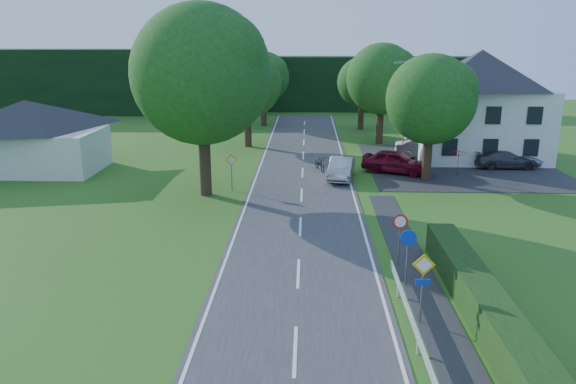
{
  "coord_description": "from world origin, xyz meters",
  "views": [
    {
      "loc": [
        0.32,
        -9.74,
        9.66
      ],
      "look_at": [
        -0.68,
        18.92,
        1.64
      ],
      "focal_mm": 35.0,
      "sensor_mm": 36.0,
      "label": 1
    }
  ],
  "objects_px": {
    "streetlight": "(418,112)",
    "parasol": "(458,163)",
    "moving_car": "(341,168)",
    "parked_car_silver_b": "(511,157)",
    "parked_car_silver_a": "(426,148)",
    "parked_car_red": "(396,162)",
    "motorcycle": "(320,163)",
    "parked_car_grey": "(505,159)"
  },
  "relations": [
    {
      "from": "parked_car_silver_a",
      "to": "parked_car_silver_b",
      "type": "height_order",
      "value": "parked_car_silver_a"
    },
    {
      "from": "motorcycle",
      "to": "parked_car_silver_b",
      "type": "distance_m",
      "value": 14.84
    },
    {
      "from": "parked_car_red",
      "to": "parked_car_silver_b",
      "type": "xyz_separation_m",
      "value": [
        9.22,
        2.68,
        -0.19
      ]
    },
    {
      "from": "streetlight",
      "to": "motorcycle",
      "type": "height_order",
      "value": "streetlight"
    },
    {
      "from": "motorcycle",
      "to": "parked_car_silver_b",
      "type": "xyz_separation_m",
      "value": [
        14.68,
        2.14,
        0.08
      ]
    },
    {
      "from": "moving_car",
      "to": "parked_car_silver_b",
      "type": "distance_m",
      "value": 14.02
    },
    {
      "from": "streetlight",
      "to": "parked_car_silver_b",
      "type": "bearing_deg",
      "value": 19.75
    },
    {
      "from": "motorcycle",
      "to": "parked_car_silver_a",
      "type": "distance_m",
      "value": 9.79
    },
    {
      "from": "streetlight",
      "to": "moving_car",
      "type": "distance_m",
      "value": 6.73
    },
    {
      "from": "streetlight",
      "to": "moving_car",
      "type": "xyz_separation_m",
      "value": [
        -5.36,
        -1.74,
        -3.68
      ]
    },
    {
      "from": "parked_car_silver_a",
      "to": "parasol",
      "type": "distance_m",
      "value": 5.81
    },
    {
      "from": "parked_car_red",
      "to": "parked_car_grey",
      "type": "bearing_deg",
      "value": -52.78
    },
    {
      "from": "parked_car_red",
      "to": "parked_car_silver_b",
      "type": "relative_size",
      "value": 1.06
    },
    {
      "from": "motorcycle",
      "to": "parked_car_red",
      "type": "xyz_separation_m",
      "value": [
        5.47,
        -0.54,
        0.27
      ]
    },
    {
      "from": "moving_car",
      "to": "motorcycle",
      "type": "bearing_deg",
      "value": 129.08
    },
    {
      "from": "moving_car",
      "to": "parked_car_grey",
      "type": "height_order",
      "value": "moving_car"
    },
    {
      "from": "parked_car_grey",
      "to": "parked_car_silver_b",
      "type": "distance_m",
      "value": 1.13
    },
    {
      "from": "parked_car_grey",
      "to": "moving_car",
      "type": "bearing_deg",
      "value": 104.9
    },
    {
      "from": "streetlight",
      "to": "parked_car_red",
      "type": "bearing_deg",
      "value": 173.57
    },
    {
      "from": "parked_car_red",
      "to": "parasol",
      "type": "relative_size",
      "value": 2.37
    },
    {
      "from": "motorcycle",
      "to": "streetlight",
      "type": "bearing_deg",
      "value": -21.91
    },
    {
      "from": "parked_car_silver_a",
      "to": "parked_car_silver_b",
      "type": "bearing_deg",
      "value": -103.42
    },
    {
      "from": "parked_car_red",
      "to": "parked_car_silver_a",
      "type": "height_order",
      "value": "parked_car_silver_a"
    },
    {
      "from": "parked_car_silver_a",
      "to": "parked_car_silver_b",
      "type": "relative_size",
      "value": 1.1
    },
    {
      "from": "moving_car",
      "to": "parked_car_silver_a",
      "type": "height_order",
      "value": "parked_car_silver_a"
    },
    {
      "from": "parked_car_silver_b",
      "to": "parked_car_grey",
      "type": "bearing_deg",
      "value": 150.71
    },
    {
      "from": "streetlight",
      "to": "parked_car_grey",
      "type": "height_order",
      "value": "streetlight"
    },
    {
      "from": "motorcycle",
      "to": "parasol",
      "type": "xyz_separation_m",
      "value": [
        9.79,
        -1.19,
        0.36
      ]
    },
    {
      "from": "streetlight",
      "to": "parked_car_grey",
      "type": "distance_m",
      "value": 8.3
    },
    {
      "from": "streetlight",
      "to": "parked_car_silver_b",
      "type": "xyz_separation_m",
      "value": [
        7.89,
        2.83,
        -3.79
      ]
    },
    {
      "from": "parked_car_grey",
      "to": "parasol",
      "type": "distance_m",
      "value": 4.83
    },
    {
      "from": "parked_car_red",
      "to": "parasol",
      "type": "height_order",
      "value": "parasol"
    },
    {
      "from": "moving_car",
      "to": "parked_car_silver_b",
      "type": "xyz_separation_m",
      "value": [
        13.25,
        4.57,
        -0.11
      ]
    },
    {
      "from": "motorcycle",
      "to": "parked_car_red",
      "type": "bearing_deg",
      "value": -21.76
    },
    {
      "from": "parked_car_grey",
      "to": "motorcycle",
      "type": "bearing_deg",
      "value": 93.6
    },
    {
      "from": "motorcycle",
      "to": "parked_car_silver_a",
      "type": "bearing_deg",
      "value": 11.38
    },
    {
      "from": "motorcycle",
      "to": "parked_car_silver_b",
      "type": "relative_size",
      "value": 0.46
    },
    {
      "from": "streetlight",
      "to": "parked_car_red",
      "type": "relative_size",
      "value": 1.66
    },
    {
      "from": "streetlight",
      "to": "parasol",
      "type": "bearing_deg",
      "value": -9.46
    },
    {
      "from": "parasol",
      "to": "parked_car_silver_b",
      "type": "bearing_deg",
      "value": 34.27
    },
    {
      "from": "moving_car",
      "to": "parked_car_red",
      "type": "distance_m",
      "value": 4.45
    },
    {
      "from": "parked_car_silver_b",
      "to": "moving_car",
      "type": "bearing_deg",
      "value": 122.32
    }
  ]
}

